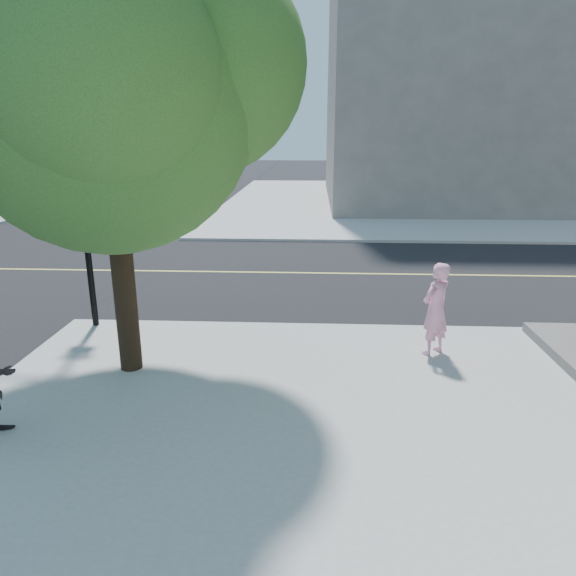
{
  "coord_description": "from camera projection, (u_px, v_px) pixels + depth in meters",
  "views": [
    {
      "loc": [
        4.14,
        -10.23,
        3.98
      ],
      "look_at": [
        3.69,
        -1.35,
        1.3
      ],
      "focal_mm": 32.23,
      "sensor_mm": 36.0,
      "label": 1
    }
  ],
  "objects": [
    {
      "name": "sidewalk_ne",
      "position": [
        470.0,
        201.0,
        31.02
      ],
      "size": [
        29.0,
        25.0,
        0.12
      ],
      "primitive_type": "cube",
      "color": "#AAAAAA",
      "rests_on": "ground"
    },
    {
      "name": "street_tree",
      "position": [
        112.0,
        65.0,
        7.48
      ],
      "size": [
        5.6,
        5.09,
        7.43
      ],
      "rotation": [
        0.0,
        0.0,
        -0.3
      ],
      "color": "black",
      "rests_on": "sidewalk_se"
    },
    {
      "name": "man_on_phone",
      "position": [
        436.0,
        309.0,
        9.19
      ],
      "size": [
        0.74,
        0.71,
        1.7
      ],
      "primitive_type": "imported",
      "rotation": [
        0.0,
        0.0,
        3.84
      ],
      "color": "#F19ABD",
      "rests_on": "sidewalk_se"
    },
    {
      "name": "ground",
      "position": [
        121.0,
        325.0,
        11.13
      ],
      "size": [
        140.0,
        140.0,
        0.0
      ],
      "primitive_type": "plane",
      "color": "black",
      "rests_on": "ground"
    },
    {
      "name": "road_ew",
      "position": [
        175.0,
        271.0,
        15.43
      ],
      "size": [
        140.0,
        9.0,
        0.01
      ],
      "primitive_type": "cube",
      "color": "black",
      "rests_on": "ground"
    },
    {
      "name": "filler_ne",
      "position": [
        489.0,
        75.0,
        29.44
      ],
      "size": [
        18.0,
        16.0,
        14.0
      ],
      "primitive_type": "cube",
      "color": "slate",
      "rests_on": "sidewalk_ne"
    }
  ]
}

